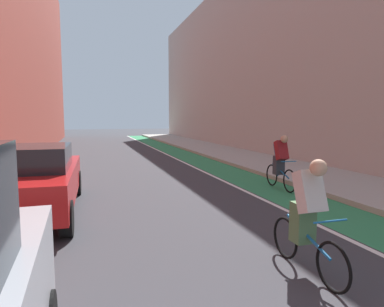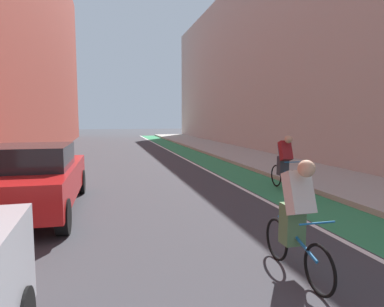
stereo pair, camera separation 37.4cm
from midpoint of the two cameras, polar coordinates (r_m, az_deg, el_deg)
ground_plane at (r=15.65m, az=-10.79°, el=-1.80°), size 98.60×98.60×0.00m
bike_lane_paint at (r=18.24m, az=-1.05°, el=-0.57°), size 1.60×44.82×0.00m
lane_divider_stripe at (r=18.01m, az=-3.80°, el=-0.67°), size 0.12×44.82×0.00m
sidewalk_right at (r=19.06m, az=6.09°, el=-0.11°), size 3.33×44.82×0.14m
building_facade_right at (r=22.30m, az=11.20°, el=15.54°), size 2.40×40.82×11.64m
parked_sedan_red at (r=8.19m, az=-26.79°, el=-3.93°), size 1.95×4.59×1.53m
cyclist_mid at (r=4.80m, az=16.85°, el=-10.06°), size 0.48×1.68×1.59m
cyclist_trailing at (r=10.25m, az=13.76°, el=-1.20°), size 0.48×1.72×1.61m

